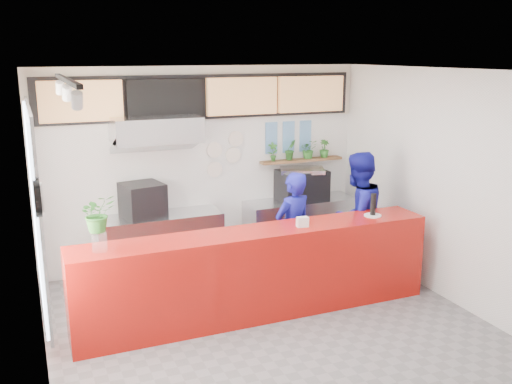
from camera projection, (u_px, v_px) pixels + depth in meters
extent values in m
plane|color=slate|center=(271.00, 328.00, 6.77)|extent=(5.00, 5.00, 0.00)
plane|color=silver|center=(273.00, 71.00, 6.06)|extent=(5.00, 5.00, 0.00)
plane|color=white|center=(205.00, 166.00, 8.66)|extent=(5.00, 0.00, 5.00)
plane|color=white|center=(35.00, 233.00, 5.48)|extent=(0.00, 5.00, 5.00)
plane|color=white|center=(448.00, 187.00, 7.35)|extent=(0.00, 5.00, 5.00)
cube|color=#A2120B|center=(258.00, 273.00, 7.00)|extent=(4.50, 0.60, 1.10)
cube|color=beige|center=(203.00, 93.00, 8.38)|extent=(5.00, 0.02, 0.80)
cube|color=#B2B5BA|center=(160.00, 245.00, 8.34)|extent=(1.80, 0.60, 0.90)
cube|color=black|center=(143.00, 200.00, 8.09)|extent=(0.64, 0.64, 0.49)
cube|color=#B2B5BA|center=(156.00, 129.00, 7.89)|extent=(1.20, 0.70, 0.35)
cube|color=#B2B5BA|center=(157.00, 144.00, 7.94)|extent=(1.20, 0.69, 0.31)
cube|color=#B2B5BA|center=(300.00, 227.00, 9.20)|extent=(1.80, 0.60, 0.90)
cube|color=black|center=(302.00, 185.00, 9.04)|extent=(0.75, 0.54, 0.48)
cube|color=#B2B4B9|center=(302.00, 170.00, 8.98)|extent=(0.81, 0.69, 0.06)
cube|color=brown|center=(302.00, 160.00, 9.16)|extent=(1.40, 0.18, 0.04)
cube|color=tan|center=(81.00, 101.00, 7.65)|extent=(1.10, 0.10, 0.55)
cube|color=black|center=(166.00, 99.00, 8.08)|extent=(1.10, 0.10, 0.55)
cube|color=tan|center=(242.00, 96.00, 8.51)|extent=(1.10, 0.10, 0.55)
cube|color=tan|center=(311.00, 94.00, 8.94)|extent=(1.10, 0.10, 0.55)
cube|color=black|center=(204.00, 97.00, 8.37)|extent=(4.80, 0.04, 0.65)
cube|color=silver|center=(35.00, 205.00, 5.72)|extent=(0.04, 2.20, 1.90)
cube|color=#B2B5BA|center=(37.00, 205.00, 5.72)|extent=(0.03, 2.30, 2.00)
cylinder|color=black|center=(38.00, 199.00, 4.56)|extent=(0.05, 0.30, 0.30)
cylinder|color=white|center=(42.00, 198.00, 4.57)|extent=(0.02, 0.26, 0.26)
cube|color=black|center=(66.00, 80.00, 5.29)|extent=(0.05, 2.40, 0.04)
cylinder|color=silver|center=(214.00, 150.00, 8.63)|extent=(0.24, 0.03, 0.24)
cylinder|color=silver|center=(233.00, 155.00, 8.76)|extent=(0.24, 0.03, 0.24)
cylinder|color=silver|center=(215.00, 169.00, 8.70)|extent=(0.24, 0.03, 0.24)
cylinder|color=silver|center=(236.00, 139.00, 8.72)|extent=(0.24, 0.03, 0.24)
cube|color=#598CBF|center=(271.00, 130.00, 8.93)|extent=(0.20, 0.02, 0.25)
cube|color=#598CBF|center=(289.00, 129.00, 9.04)|extent=(0.20, 0.02, 0.25)
cube|color=#598CBF|center=(305.00, 128.00, 9.15)|extent=(0.20, 0.02, 0.25)
cube|color=#598CBF|center=(271.00, 146.00, 8.99)|extent=(0.20, 0.02, 0.25)
cube|color=#598CBF|center=(288.00, 145.00, 9.10)|extent=(0.20, 0.02, 0.25)
cube|color=#598CBF|center=(305.00, 144.00, 9.21)|extent=(0.20, 0.02, 0.25)
imported|color=navy|center=(293.00, 231.00, 7.74)|extent=(0.69, 0.55, 1.64)
imported|color=navy|center=(357.00, 217.00, 8.06)|extent=(1.06, 0.92, 1.85)
imported|color=#286523|center=(273.00, 152.00, 8.93)|extent=(0.16, 0.12, 0.30)
imported|color=#286523|center=(290.00, 150.00, 9.04)|extent=(0.20, 0.16, 0.33)
imported|color=#286523|center=(309.00, 149.00, 9.17)|extent=(0.31, 0.28, 0.30)
imported|color=#286523|center=(324.00, 148.00, 9.28)|extent=(0.16, 0.15, 0.29)
cylinder|color=silver|center=(99.00, 242.00, 6.14)|extent=(0.18, 0.18, 0.20)
imported|color=#286523|center=(97.00, 213.00, 6.06)|extent=(0.44, 0.40, 0.40)
cube|color=white|center=(302.00, 222.00, 7.00)|extent=(0.15, 0.10, 0.12)
cylinder|color=white|center=(373.00, 215.00, 7.47)|extent=(0.24, 0.24, 0.02)
cylinder|color=black|center=(373.00, 204.00, 7.43)|extent=(0.09, 0.09, 0.29)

